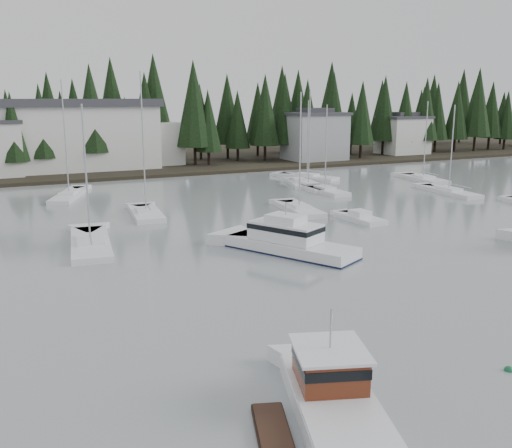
{
  "coord_description": "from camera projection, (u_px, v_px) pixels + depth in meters",
  "views": [
    {
      "loc": [
        -19.08,
        -11.21,
        11.59
      ],
      "look_at": [
        -1.25,
        25.57,
        2.5
      ],
      "focal_mm": 40.0,
      "sensor_mm": 36.0,
      "label": 1
    }
  ],
  "objects": [
    {
      "name": "runabout_4",
      "position": [
        299.0,
        185.0,
        76.44
      ],
      "size": [
        4.17,
        6.85,
        1.42
      ],
      "rotation": [
        0.0,
        0.0,
        1.24
      ],
      "color": "white",
      "rests_on": "ground"
    },
    {
      "name": "house_east_b",
      "position": [
        403.0,
        134.0,
        114.5
      ],
      "size": [
        9.54,
        7.42,
        8.25
      ],
      "color": "silver",
      "rests_on": "ground"
    },
    {
      "name": "conifer_treeline",
      "position": [
        107.0,
        168.0,
        96.03
      ],
      "size": [
        200.0,
        22.0,
        20.0
      ],
      "primitive_type": null,
      "color": "black",
      "rests_on": "ground"
    },
    {
      "name": "sailboat_2",
      "position": [
        423.0,
        180.0,
        81.36
      ],
      "size": [
        4.36,
        9.39,
        11.64
      ],
      "rotation": [
        0.0,
        0.0,
        1.41
      ],
      "color": "white",
      "rests_on": "ground"
    },
    {
      "name": "runabout_1",
      "position": [
        360.0,
        219.0,
        54.75
      ],
      "size": [
        2.32,
        5.89,
        1.42
      ],
      "rotation": [
        0.0,
        0.0,
        1.59
      ],
      "color": "white",
      "rests_on": "ground"
    },
    {
      "name": "sailboat_9",
      "position": [
        69.0,
        197.0,
        67.7
      ],
      "size": [
        6.22,
        11.04,
        14.16
      ],
      "rotation": [
        0.0,
        0.0,
        1.2
      ],
      "color": "white",
      "rests_on": "ground"
    },
    {
      "name": "sailboat_12",
      "position": [
        308.0,
        187.0,
        75.17
      ],
      "size": [
        4.27,
        11.13,
        13.09
      ],
      "rotation": [
        0.0,
        0.0,
        1.42
      ],
      "color": "white",
      "rests_on": "ground"
    },
    {
      "name": "house_east_a",
      "position": [
        315.0,
        135.0,
        103.27
      ],
      "size": [
        10.6,
        8.48,
        9.25
      ],
      "color": "#999EA0",
      "rests_on": "ground"
    },
    {
      "name": "far_shore_land",
      "position": [
        94.0,
        161.0,
        105.7
      ],
      "size": [
        240.0,
        54.0,
        1.0
      ],
      "primitive_type": "cube",
      "color": "black",
      "rests_on": "ground"
    },
    {
      "name": "harbor_inn",
      "position": [
        90.0,
        135.0,
        90.31
      ],
      "size": [
        29.5,
        11.5,
        10.9
      ],
      "color": "silver",
      "rests_on": "ground"
    },
    {
      "name": "sailboat_0",
      "position": [
        91.0,
        246.0,
        45.26
      ],
      "size": [
        4.44,
        10.93,
        11.67
      ],
      "rotation": [
        0.0,
        0.0,
        1.43
      ],
      "color": "white",
      "rests_on": "ground"
    },
    {
      "name": "sailboat_3",
      "position": [
        299.0,
        211.0,
        59.29
      ],
      "size": [
        3.8,
        8.66,
        12.68
      ],
      "rotation": [
        0.0,
        0.0,
        1.43
      ],
      "color": "white",
      "rests_on": "ground"
    },
    {
      "name": "sailboat_7",
      "position": [
        307.0,
        178.0,
        83.27
      ],
      "size": [
        6.44,
        9.63,
        11.76
      ],
      "rotation": [
        0.0,
        0.0,
        2.03
      ],
      "color": "white",
      "rests_on": "ground"
    },
    {
      "name": "lobster_boat_brown",
      "position": [
        335.0,
        409.0,
        20.76
      ],
      "size": [
        6.28,
        9.38,
        4.4
      ],
      "rotation": [
        0.0,
        0.0,
        1.23
      ],
      "color": "white",
      "rests_on": "ground"
    },
    {
      "name": "mooring_buoy_green",
      "position": [
        509.0,
        371.0,
        24.73
      ],
      "size": [
        0.41,
        0.41,
        0.41
      ],
      "primitive_type": "sphere",
      "color": "#145933",
      "rests_on": "ground"
    },
    {
      "name": "cabin_cruiser_center",
      "position": [
        289.0,
        244.0,
        43.46
      ],
      "size": [
        7.64,
        10.77,
        4.48
      ],
      "rotation": [
        0.0,
        0.0,
        2.04
      ],
      "color": "white",
      "rests_on": "ground"
    },
    {
      "name": "sailboat_6",
      "position": [
        146.0,
        215.0,
        56.98
      ],
      "size": [
        3.81,
        8.43,
        14.61
      ],
      "rotation": [
        0.0,
        0.0,
        1.44
      ],
      "color": "white",
      "rests_on": "ground"
    },
    {
      "name": "sailboat_1",
      "position": [
        449.0,
        193.0,
        70.38
      ],
      "size": [
        3.47,
        9.96,
        11.29
      ],
      "rotation": [
        0.0,
        0.0,
        1.47
      ],
      "color": "white",
      "rests_on": "ground"
    },
    {
      "name": "sailboat_8",
      "position": [
        325.0,
        192.0,
        71.12
      ],
      "size": [
        2.51,
        8.24,
        11.31
      ],
      "rotation": [
        0.0,
        0.0,
        1.56
      ],
      "color": "white",
      "rests_on": "ground"
    }
  ]
}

